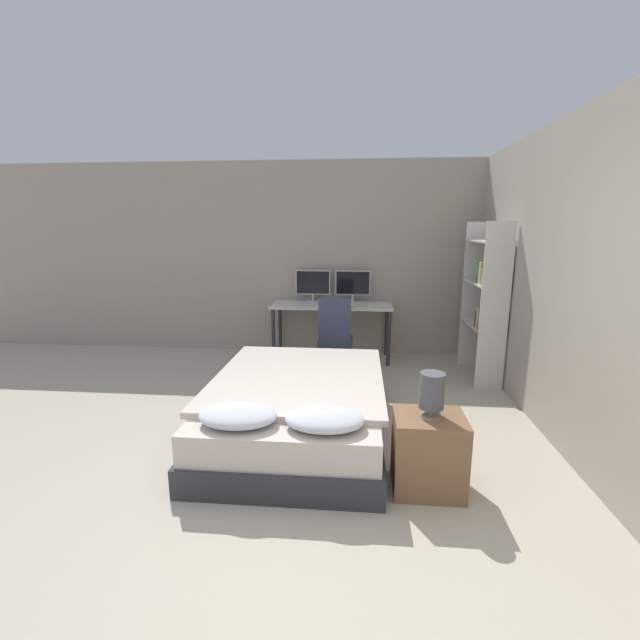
{
  "coord_description": "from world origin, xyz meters",
  "views": [
    {
      "loc": [
        0.33,
        -2.12,
        1.8
      ],
      "look_at": [
        -0.11,
        2.69,
        0.75
      ],
      "focal_mm": 24.0,
      "sensor_mm": 36.0,
      "label": 1
    }
  ],
  "objects_px": {
    "monitor_right": "(353,284)",
    "bookshelf": "(487,295)",
    "bed": "(297,407)",
    "bedside_lamp": "(432,392)",
    "office_chair": "(335,346)",
    "keyboard": "(331,306)",
    "nightstand": "(428,453)",
    "monitor_left": "(313,284)",
    "computer_mouse": "(352,306)",
    "desk": "(332,311)"
  },
  "relations": [
    {
      "from": "keyboard",
      "to": "desk",
      "type": "bearing_deg",
      "value": 90.0
    },
    {
      "from": "nightstand",
      "to": "bedside_lamp",
      "type": "height_order",
      "value": "bedside_lamp"
    },
    {
      "from": "monitor_right",
      "to": "computer_mouse",
      "type": "xyz_separation_m",
      "value": [
        0.0,
        -0.39,
        -0.24
      ]
    },
    {
      "from": "desk",
      "to": "computer_mouse",
      "type": "relative_size",
      "value": 23.37
    },
    {
      "from": "nightstand",
      "to": "bedside_lamp",
      "type": "xyz_separation_m",
      "value": [
        0.0,
        0.0,
        0.45
      ]
    },
    {
      "from": "nightstand",
      "to": "desk",
      "type": "relative_size",
      "value": 0.33
    },
    {
      "from": "bed",
      "to": "bedside_lamp",
      "type": "height_order",
      "value": "bedside_lamp"
    },
    {
      "from": "monitor_right",
      "to": "bookshelf",
      "type": "height_order",
      "value": "bookshelf"
    },
    {
      "from": "nightstand",
      "to": "monitor_right",
      "type": "relative_size",
      "value": 1.12
    },
    {
      "from": "bed",
      "to": "monitor_right",
      "type": "bearing_deg",
      "value": 80.06
    },
    {
      "from": "bed",
      "to": "desk",
      "type": "relative_size",
      "value": 1.27
    },
    {
      "from": "keyboard",
      "to": "computer_mouse",
      "type": "relative_size",
      "value": 5.53
    },
    {
      "from": "desk",
      "to": "keyboard",
      "type": "distance_m",
      "value": 0.22
    },
    {
      "from": "bed",
      "to": "computer_mouse",
      "type": "bearing_deg",
      "value": 78.1
    },
    {
      "from": "monitor_left",
      "to": "computer_mouse",
      "type": "relative_size",
      "value": 6.94
    },
    {
      "from": "desk",
      "to": "monitor_left",
      "type": "xyz_separation_m",
      "value": [
        -0.28,
        0.2,
        0.35
      ]
    },
    {
      "from": "computer_mouse",
      "to": "monitor_right",
      "type": "bearing_deg",
      "value": 90.68
    },
    {
      "from": "desk",
      "to": "bedside_lamp",
      "type": "bearing_deg",
      "value": -73.8
    },
    {
      "from": "monitor_left",
      "to": "bookshelf",
      "type": "xyz_separation_m",
      "value": [
        2.12,
        -0.86,
        0.01
      ]
    },
    {
      "from": "bookshelf",
      "to": "nightstand",
      "type": "bearing_deg",
      "value": -112.91
    },
    {
      "from": "nightstand",
      "to": "monitor_left",
      "type": "xyz_separation_m",
      "value": [
        -1.15,
        3.18,
        0.75
      ]
    },
    {
      "from": "keyboard",
      "to": "office_chair",
      "type": "relative_size",
      "value": 0.39
    },
    {
      "from": "keyboard",
      "to": "bookshelf",
      "type": "xyz_separation_m",
      "value": [
        1.85,
        -0.47,
        0.25
      ]
    },
    {
      "from": "keyboard",
      "to": "bookshelf",
      "type": "distance_m",
      "value": 1.92
    },
    {
      "from": "keyboard",
      "to": "computer_mouse",
      "type": "height_order",
      "value": "computer_mouse"
    },
    {
      "from": "monitor_left",
      "to": "bookshelf",
      "type": "height_order",
      "value": "bookshelf"
    },
    {
      "from": "bedside_lamp",
      "to": "office_chair",
      "type": "relative_size",
      "value": 0.31
    },
    {
      "from": "monitor_right",
      "to": "bookshelf",
      "type": "xyz_separation_m",
      "value": [
        1.57,
        -0.86,
        0.01
      ]
    },
    {
      "from": "bed",
      "to": "office_chair",
      "type": "bearing_deg",
      "value": 81.45
    },
    {
      "from": "bookshelf",
      "to": "bed",
      "type": "bearing_deg",
      "value": -141.32
    },
    {
      "from": "bedside_lamp",
      "to": "monitor_left",
      "type": "xyz_separation_m",
      "value": [
        -1.15,
        3.18,
        0.3
      ]
    },
    {
      "from": "monitor_right",
      "to": "bed",
      "type": "bearing_deg",
      "value": -99.94
    },
    {
      "from": "monitor_right",
      "to": "office_chair",
      "type": "bearing_deg",
      "value": -102.5
    },
    {
      "from": "computer_mouse",
      "to": "bookshelf",
      "type": "relative_size",
      "value": 0.04
    },
    {
      "from": "nightstand",
      "to": "bookshelf",
      "type": "xyz_separation_m",
      "value": [
        0.98,
        2.32,
        0.76
      ]
    },
    {
      "from": "nightstand",
      "to": "monitor_right",
      "type": "bearing_deg",
      "value": 100.47
    },
    {
      "from": "bedside_lamp",
      "to": "office_chair",
      "type": "xyz_separation_m",
      "value": [
        -0.78,
        2.32,
        -0.35
      ]
    },
    {
      "from": "bed",
      "to": "keyboard",
      "type": "distance_m",
      "value": 2.14
    },
    {
      "from": "bed",
      "to": "office_chair",
      "type": "xyz_separation_m",
      "value": [
        0.24,
        1.6,
        0.12
      ]
    },
    {
      "from": "monitor_left",
      "to": "bookshelf",
      "type": "distance_m",
      "value": 2.29
    },
    {
      "from": "bedside_lamp",
      "to": "monitor_right",
      "type": "distance_m",
      "value": 3.25
    },
    {
      "from": "monitor_left",
      "to": "monitor_right",
      "type": "distance_m",
      "value": 0.56
    },
    {
      "from": "monitor_right",
      "to": "keyboard",
      "type": "height_order",
      "value": "monitor_right"
    },
    {
      "from": "monitor_left",
      "to": "office_chair",
      "type": "distance_m",
      "value": 1.14
    },
    {
      "from": "monitor_right",
      "to": "office_chair",
      "type": "height_order",
      "value": "monitor_right"
    },
    {
      "from": "monitor_left",
      "to": "keyboard",
      "type": "relative_size",
      "value": 1.25
    },
    {
      "from": "bedside_lamp",
      "to": "monitor_right",
      "type": "xyz_separation_m",
      "value": [
        -0.59,
        3.18,
        0.3
      ]
    },
    {
      "from": "keyboard",
      "to": "bed",
      "type": "bearing_deg",
      "value": -94.21
    },
    {
      "from": "desk",
      "to": "office_chair",
      "type": "xyz_separation_m",
      "value": [
        0.09,
        -0.66,
        -0.3
      ]
    },
    {
      "from": "computer_mouse",
      "to": "bedside_lamp",
      "type": "bearing_deg",
      "value": -78.19
    }
  ]
}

